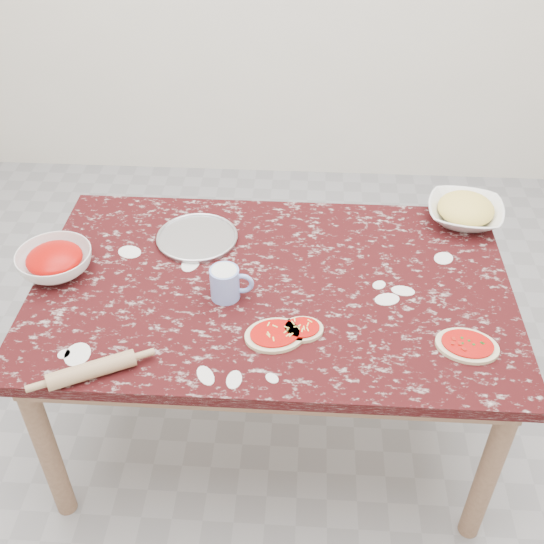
{
  "coord_description": "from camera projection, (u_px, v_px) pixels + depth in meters",
  "views": [
    {
      "loc": [
        0.1,
        -1.67,
        2.18
      ],
      "look_at": [
        0.0,
        0.0,
        0.8
      ],
      "focal_mm": 43.34,
      "sensor_mm": 36.0,
      "label": 1
    }
  ],
  "objects": [
    {
      "name": "ground",
      "position": [
        272.0,
        423.0,
        2.68
      ],
      "size": [
        4.0,
        4.0,
        0.0
      ],
      "primitive_type": "plane",
      "color": "gray"
    },
    {
      "name": "worktable",
      "position": [
        272.0,
        302.0,
        2.25
      ],
      "size": [
        1.6,
        1.0,
        0.75
      ],
      "color": "black",
      "rests_on": "ground"
    },
    {
      "name": "pizza_tray",
      "position": [
        197.0,
        238.0,
        2.39
      ],
      "size": [
        0.37,
        0.37,
        0.01
      ],
      "primitive_type": "cylinder",
      "rotation": [
        0.0,
        0.0,
        -0.33
      ],
      "color": "#B2B2B7",
      "rests_on": "worktable"
    },
    {
      "name": "sauce_bowl",
      "position": [
        55.0,
        262.0,
        2.23
      ],
      "size": [
        0.29,
        0.29,
        0.08
      ],
      "primitive_type": "imported",
      "rotation": [
        0.0,
        0.0,
        -0.18
      ],
      "color": "white",
      "rests_on": "worktable"
    },
    {
      "name": "cheese_bowl",
      "position": [
        465.0,
        213.0,
        2.46
      ],
      "size": [
        0.32,
        0.32,
        0.07
      ],
      "primitive_type": "imported",
      "rotation": [
        0.0,
        0.0,
        -0.16
      ],
      "color": "white",
      "rests_on": "worktable"
    },
    {
      "name": "flour_mug",
      "position": [
        226.0,
        283.0,
        2.11
      ],
      "size": [
        0.14,
        0.1,
        0.11
      ],
      "color": "#829BE7",
      "rests_on": "worktable"
    },
    {
      "name": "pizza_left",
      "position": [
        275.0,
        335.0,
        2.0
      ],
      "size": [
        0.22,
        0.19,
        0.02
      ],
      "color": "beige",
      "rests_on": "worktable"
    },
    {
      "name": "pizza_mid",
      "position": [
        302.0,
        329.0,
        2.02
      ],
      "size": [
        0.15,
        0.13,
        0.02
      ],
      "color": "beige",
      "rests_on": "worktable"
    },
    {
      "name": "pizza_right",
      "position": [
        467.0,
        345.0,
        1.97
      ],
      "size": [
        0.21,
        0.18,
        0.02
      ],
      "color": "beige",
      "rests_on": "worktable"
    },
    {
      "name": "rolling_pin",
      "position": [
        92.0,
        370.0,
        1.87
      ],
      "size": [
        0.25,
        0.16,
        0.05
      ],
      "primitive_type": "cylinder",
      "rotation": [
        0.0,
        1.57,
        0.47
      ],
      "color": "tan",
      "rests_on": "worktable"
    }
  ]
}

